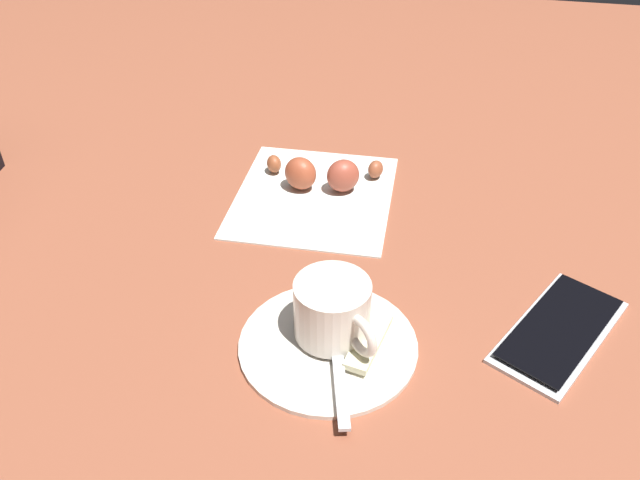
# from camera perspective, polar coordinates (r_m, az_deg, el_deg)

# --- Properties ---
(ground_plane) EXTENTS (1.80, 1.80, 0.00)m
(ground_plane) POSITION_cam_1_polar(r_m,az_deg,el_deg) (0.62, 1.67, -2.13)
(ground_plane) COLOR brown
(saucer) EXTENTS (0.15, 0.15, 0.01)m
(saucer) POSITION_cam_1_polar(r_m,az_deg,el_deg) (0.54, 0.72, -9.12)
(saucer) COLOR silver
(saucer) RESTS_ON ground
(espresso_cup) EXTENTS (0.07, 0.07, 0.05)m
(espresso_cup) POSITION_cam_1_polar(r_m,az_deg,el_deg) (0.52, 1.19, -6.19)
(espresso_cup) COLOR silver
(espresso_cup) RESTS_ON saucer
(teaspoon) EXTENTS (0.12, 0.04, 0.01)m
(teaspoon) POSITION_cam_1_polar(r_m,az_deg,el_deg) (0.53, 1.48, -9.31)
(teaspoon) COLOR silver
(teaspoon) RESTS_ON saucer
(sugar_packet) EXTENTS (0.07, 0.03, 0.01)m
(sugar_packet) POSITION_cam_1_polar(r_m,az_deg,el_deg) (0.53, 4.33, -8.96)
(sugar_packet) COLOR beige
(sugar_packet) RESTS_ON saucer
(napkin) EXTENTS (0.20, 0.17, 0.00)m
(napkin) POSITION_cam_1_polar(r_m,az_deg,el_deg) (0.71, -0.54, 4.00)
(napkin) COLOR silver
(napkin) RESTS_ON ground
(croissant) EXTENTS (0.07, 0.14, 0.04)m
(croissant) POSITION_cam_1_polar(r_m,az_deg,el_deg) (0.72, 0.19, 5.95)
(croissant) COLOR brown
(croissant) RESTS_ON napkin
(cell_phone) EXTENTS (0.16, 0.13, 0.01)m
(cell_phone) POSITION_cam_1_polar(r_m,az_deg,el_deg) (0.58, 20.53, -7.50)
(cell_phone) COLOR #BABCC0
(cell_phone) RESTS_ON ground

